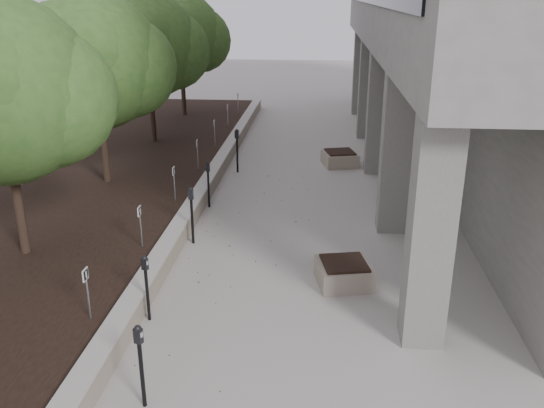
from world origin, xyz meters
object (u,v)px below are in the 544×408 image
at_px(crabapple_tree_4, 149,68).
at_px(parking_meter_1, 141,367).
at_px(crabapple_tree_3, 98,90).
at_px(planter_back, 340,158).
at_px(crabapple_tree_2, 6,130).
at_px(parking_meter_2, 147,288).
at_px(planter_front, 344,273).
at_px(parking_meter_4, 208,185).
at_px(parking_meter_3, 192,216).
at_px(parking_meter_5, 237,151).
at_px(crabapple_tree_5, 181,54).

height_order(crabapple_tree_4, parking_meter_1, crabapple_tree_4).
bearing_deg(crabapple_tree_3, planter_back, 27.45).
height_order(crabapple_tree_2, crabapple_tree_4, same).
distance_m(parking_meter_2, planter_front, 4.06).
xyz_separation_m(crabapple_tree_3, parking_meter_1, (3.88, -9.15, -2.43)).
distance_m(parking_meter_1, parking_meter_4, 8.31).
height_order(parking_meter_3, parking_meter_5, parking_meter_5).
relative_size(crabapple_tree_4, planter_back, 4.90).
bearing_deg(parking_meter_3, planter_front, -27.52).
relative_size(parking_meter_1, planter_front, 1.29).
distance_m(crabapple_tree_5, parking_meter_5, 8.64).
bearing_deg(crabapple_tree_3, parking_meter_3, -45.10).
height_order(parking_meter_4, planter_front, parking_meter_4).
bearing_deg(crabapple_tree_2, parking_meter_4, 51.87).
height_order(crabapple_tree_3, parking_meter_2, crabapple_tree_3).
distance_m(crabapple_tree_2, parking_meter_1, 6.18).
xyz_separation_m(parking_meter_1, planter_front, (3.04, 4.06, -0.44)).
xyz_separation_m(crabapple_tree_4, planter_back, (7.04, -1.34, -2.86)).
xyz_separation_m(crabapple_tree_2, parking_meter_3, (3.34, 1.65, -2.40)).
distance_m(crabapple_tree_2, crabapple_tree_4, 10.00).
bearing_deg(parking_meter_1, planter_front, 72.64).
relative_size(crabapple_tree_2, planter_front, 5.08).
bearing_deg(crabapple_tree_2, planter_front, -0.73).
distance_m(parking_meter_2, planter_back, 11.15).
bearing_deg(crabapple_tree_3, parking_meter_4, -14.83).
xyz_separation_m(parking_meter_2, parking_meter_4, (-0.02, 5.97, 0.01)).
xyz_separation_m(crabapple_tree_5, parking_meter_1, (3.88, -19.15, -2.43)).
xyz_separation_m(parking_meter_3, parking_meter_5, (0.24, 5.85, 0.03)).
bearing_deg(parking_meter_4, planter_back, 44.52).
bearing_deg(parking_meter_1, crabapple_tree_2, 152.58).
bearing_deg(parking_meter_2, parking_meter_1, -56.80).
distance_m(crabapple_tree_4, parking_meter_5, 4.96).
xyz_separation_m(crabapple_tree_2, parking_meter_2, (3.27, -1.83, -2.46)).
xyz_separation_m(crabapple_tree_2, crabapple_tree_3, (0.00, 5.00, 0.00)).
height_order(parking_meter_1, parking_meter_4, parking_meter_1).
bearing_deg(crabapple_tree_5, parking_meter_4, -73.34).
bearing_deg(parking_meter_1, parking_meter_4, 113.82).
bearing_deg(planter_back, crabapple_tree_2, -129.12).
bearing_deg(crabapple_tree_2, parking_meter_1, -46.88).
xyz_separation_m(crabapple_tree_2, parking_meter_1, (3.88, -4.15, -2.43)).
bearing_deg(planter_back, crabapple_tree_3, -152.55).
distance_m(crabapple_tree_2, parking_meter_2, 4.48).
relative_size(parking_meter_2, parking_meter_3, 0.92).
relative_size(crabapple_tree_4, crabapple_tree_5, 1.00).
distance_m(parking_meter_3, planter_front, 4.01).
relative_size(crabapple_tree_2, planter_back, 4.90).
distance_m(parking_meter_1, planter_back, 13.20).
relative_size(crabapple_tree_3, parking_meter_5, 3.64).
height_order(parking_meter_3, planter_back, parking_meter_3).
bearing_deg(crabapple_tree_5, parking_meter_1, -78.53).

